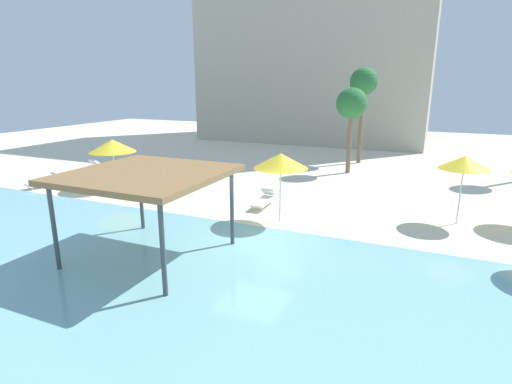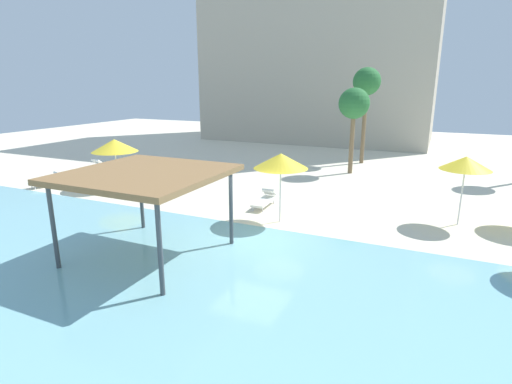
% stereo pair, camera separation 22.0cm
% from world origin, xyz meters
% --- Properties ---
extents(ground_plane, '(80.00, 80.00, 0.00)m').
position_xyz_m(ground_plane, '(0.00, 0.00, 0.00)').
color(ground_plane, beige).
extents(lagoon_water, '(44.00, 13.50, 0.04)m').
position_xyz_m(lagoon_water, '(0.00, -5.25, 0.02)').
color(lagoon_water, '#7AB7C1').
rests_on(lagoon_water, ground).
extents(shade_pavilion, '(4.66, 4.66, 2.89)m').
position_xyz_m(shade_pavilion, '(-2.54, -2.51, 2.72)').
color(shade_pavilion, '#42474C').
rests_on(shade_pavilion, ground).
extents(beach_umbrella_yellow_0, '(2.45, 2.45, 2.68)m').
position_xyz_m(beach_umbrella_yellow_0, '(-10.07, 4.04, 2.34)').
color(beach_umbrella_yellow_0, silver).
rests_on(beach_umbrella_yellow_0, ground).
extents(beach_umbrella_yellow_1, '(2.20, 2.20, 2.88)m').
position_xyz_m(beach_umbrella_yellow_1, '(0.11, 2.48, 2.57)').
color(beach_umbrella_yellow_1, silver).
rests_on(beach_umbrella_yellow_1, ground).
extents(beach_umbrella_yellow_3, '(1.94, 1.94, 2.81)m').
position_xyz_m(beach_umbrella_yellow_3, '(6.83, 5.19, 2.54)').
color(beach_umbrella_yellow_3, silver).
rests_on(beach_umbrella_yellow_3, ground).
extents(lounge_chair_0, '(0.73, 1.93, 0.74)m').
position_xyz_m(lounge_chair_0, '(-14.69, 6.58, 0.33)').
color(lounge_chair_0, white).
rests_on(lounge_chair_0, ground).
extents(lounge_chair_1, '(0.67, 1.92, 0.74)m').
position_xyz_m(lounge_chair_1, '(-1.33, 4.25, 0.33)').
color(lounge_chair_1, white).
rests_on(lounge_chair_1, ground).
extents(lounge_chair_2, '(1.17, 1.99, 0.74)m').
position_xyz_m(lounge_chair_2, '(-13.80, 2.75, 0.33)').
color(lounge_chair_2, white).
rests_on(lounge_chair_2, ground).
extents(palm_tree_1, '(1.90, 1.90, 6.65)m').
position_xyz_m(palm_tree_1, '(0.80, 16.87, 5.52)').
color(palm_tree_1, brown).
rests_on(palm_tree_1, ground).
extents(palm_tree_2, '(1.90, 1.90, 5.33)m').
position_xyz_m(palm_tree_2, '(0.77, 13.13, 4.28)').
color(palm_tree_2, brown).
rests_on(palm_tree_2, ground).
extents(hotel_block_0, '(21.63, 10.29, 21.45)m').
position_xyz_m(hotel_block_0, '(-5.84, 28.13, 10.72)').
color(hotel_block_0, '#B2A893').
rests_on(hotel_block_0, ground).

